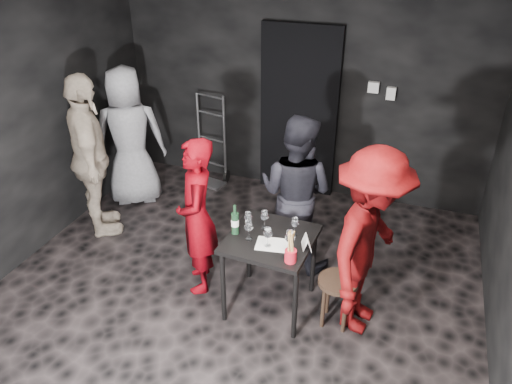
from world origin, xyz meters
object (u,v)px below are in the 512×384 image
(woman_black, at_px, (296,188))
(bystander_grey, at_px, (128,129))
(tasting_table, at_px, (270,247))
(bystander_cream, at_px, (88,142))
(breadstick_cup, at_px, (291,247))
(stool, at_px, (338,289))
(server_red, at_px, (197,216))
(wine_bottle, at_px, (235,223))
(man_maroon, at_px, (370,234))
(hand_truck, at_px, (212,167))

(woman_black, bearing_deg, bystander_grey, -3.42)
(tasting_table, relative_size, bystander_cream, 0.34)
(breadstick_cup, bearing_deg, stool, 33.96)
(tasting_table, height_order, server_red, server_red)
(stool, distance_m, breadstick_cup, 0.67)
(stool, relative_size, server_red, 0.30)
(wine_bottle, bearing_deg, man_maroon, 4.80)
(breadstick_cup, bearing_deg, tasting_table, 133.50)
(tasting_table, relative_size, breadstick_cup, 2.51)
(hand_truck, height_order, server_red, server_red)
(tasting_table, xyz_separation_m, wine_bottle, (-0.31, -0.04, 0.21))
(server_red, xyz_separation_m, wine_bottle, (0.41, -0.11, 0.08))
(bystander_grey, height_order, wine_bottle, bystander_grey)
(server_red, xyz_separation_m, woman_black, (0.74, 0.68, 0.07))
(bystander_grey, bearing_deg, stool, 125.91)
(wine_bottle, bearing_deg, stool, 1.07)
(tasting_table, bearing_deg, hand_truck, 125.92)
(bystander_cream, height_order, wine_bottle, bystander_cream)
(stool, bearing_deg, bystander_cream, 168.50)
(server_red, bearing_deg, breadstick_cup, 44.96)
(man_maroon, height_order, breadstick_cup, man_maroon)
(stool, bearing_deg, woman_black, 127.98)
(stool, relative_size, bystander_cream, 0.21)
(server_red, xyz_separation_m, man_maroon, (1.54, -0.01, 0.17))
(stool, height_order, bystander_grey, bystander_grey)
(tasting_table, relative_size, woman_black, 0.45)
(stool, relative_size, breadstick_cup, 1.57)
(man_maroon, xyz_separation_m, bystander_grey, (-2.99, 1.23, 0.02))
(server_red, relative_size, bystander_cream, 0.71)
(stool, xyz_separation_m, woman_black, (-0.60, 0.77, 0.47))
(stool, distance_m, man_maroon, 0.60)
(tasting_table, relative_size, man_maroon, 0.40)
(man_maroon, distance_m, wine_bottle, 1.13)
(man_maroon, bearing_deg, bystander_grey, 78.38)
(server_red, relative_size, breadstick_cup, 5.16)
(man_maroon, relative_size, breadstick_cup, 6.26)
(tasting_table, bearing_deg, stool, -1.96)
(stool, relative_size, wine_bottle, 1.69)
(tasting_table, height_order, stool, tasting_table)
(bystander_grey, bearing_deg, breadstick_cup, 118.44)
(wine_bottle, height_order, breadstick_cup, breadstick_cup)
(bystander_cream, distance_m, breadstick_cup, 2.58)
(server_red, distance_m, wine_bottle, 0.44)
(breadstick_cup, bearing_deg, wine_bottle, 158.01)
(hand_truck, xyz_separation_m, breadstick_cup, (1.73, -2.30, 0.67))
(woman_black, height_order, bystander_grey, bystander_grey)
(man_maroon, bearing_deg, breadstick_cup, 130.34)
(bystander_grey, relative_size, breadstick_cup, 6.38)
(wine_bottle, bearing_deg, bystander_grey, 144.68)
(wine_bottle, bearing_deg, tasting_table, 7.05)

